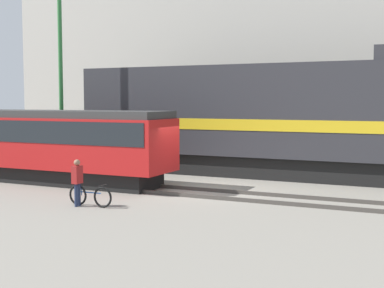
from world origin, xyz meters
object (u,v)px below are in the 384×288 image
Objects in this scene: freight_locomotive at (255,118)px; utility_pole_left at (61,85)px; person at (77,178)px; bicycle at (90,196)px; streetcar at (64,142)px.

freight_locomotive is 2.00× the size of utility_pole_left.
freight_locomotive is at bearing 72.55° from person.
person is (-2.99, -9.51, -1.74)m from freight_locomotive.
bicycle is at bearing -105.47° from freight_locomotive.
bicycle is (-2.59, -9.36, -2.33)m from freight_locomotive.
person is at bearing -47.02° from streetcar.
streetcar is at bearing 132.98° from person.
person is 9.53m from utility_pole_left.
freight_locomotive is at bearing 74.53° from bicycle.
utility_pole_left is (-5.97, 6.65, 3.31)m from person.
streetcar is 1.13× the size of utility_pole_left.
streetcar is (-6.53, -5.72, -0.91)m from freight_locomotive.
freight_locomotive is at bearing 17.70° from utility_pole_left.
utility_pole_left is (-6.37, 6.50, 3.90)m from bicycle.
person is at bearing -48.10° from utility_pole_left.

